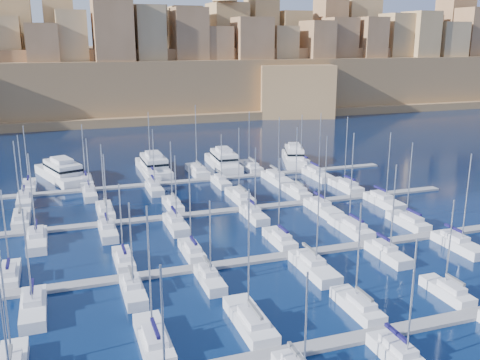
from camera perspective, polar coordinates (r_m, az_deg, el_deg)
name	(u,v)px	position (r m, az deg, el deg)	size (l,w,h in m)	color
ground	(262,228)	(86.91, 2.31, -5.18)	(600.00, 600.00, 0.00)	black
pontoon_near	(381,333)	(59.46, 14.80, -15.52)	(84.00, 2.00, 0.40)	slate
pontoon_mid_near	(292,255)	(76.57, 5.62, -7.93)	(84.00, 2.00, 0.40)	slate
pontoon_mid_far	(241,209)	(95.71, 0.13, -3.13)	(84.00, 2.00, 0.40)	slate
pontoon_far	(208,179)	(115.86, -3.46, 0.06)	(84.00, 2.00, 0.40)	slate
sailboat_1	(154,340)	(56.15, -9.19, -16.48)	(2.81, 9.37, 14.88)	silver
sailboat_2	(250,321)	(58.64, 1.11, -14.80)	(2.98, 9.92, 15.45)	silver
sailboat_3	(358,306)	(62.99, 12.44, -12.98)	(2.49, 8.30, 13.00)	silver
sailboat_4	(447,291)	(69.31, 21.25, -11.01)	(2.27, 7.58, 12.25)	silver
sailboat_9	(402,359)	(54.97, 16.93, -17.76)	(2.62, 8.73, 13.26)	silver
sailboat_12	(10,275)	(74.91, -23.31, -9.25)	(2.30, 7.67, 12.08)	silver
sailboat_13	(124,260)	(74.95, -12.30, -8.31)	(2.34, 7.79, 11.57)	silver
sailboat_14	(192,251)	(76.43, -5.15, -7.53)	(2.33, 7.76, 13.49)	silver
sailboat_15	(280,239)	(80.64, 4.27, -6.28)	(2.44, 8.15, 13.34)	silver
sailboat_16	(351,227)	(86.87, 11.76, -4.96)	(2.98, 9.93, 16.13)	silver
sailboat_17	(408,221)	(92.07, 17.52, -4.23)	(2.66, 8.88, 14.08)	silver
sailboat_18	(34,308)	(65.42, -21.17, -12.58)	(2.74, 9.14, 12.81)	silver
sailboat_19	(133,291)	(66.16, -11.33, -11.50)	(2.40, 8.02, 12.15)	silver
sailboat_20	(210,279)	(67.98, -3.25, -10.47)	(2.30, 7.68, 11.36)	silver
sailboat_21	(314,267)	(71.66, 7.87, -9.17)	(3.00, 10.01, 14.64)	silver
sailboat_22	(387,253)	(78.06, 15.46, -7.54)	(2.50, 8.33, 13.89)	silver
sailboat_23	(458,244)	(84.69, 22.27, -6.34)	(2.78, 9.26, 14.66)	silver
sailboat_24	(21,219)	(96.10, -22.28, -3.86)	(2.73, 9.09, 14.12)	silver
sailboat_25	(105,211)	(96.00, -14.17, -3.21)	(2.66, 8.87, 12.71)	silver
sailboat_26	(173,205)	(97.31, -7.16, -2.62)	(2.49, 8.29, 12.51)	silver
sailboat_27	(240,196)	(101.34, 0.00, -1.77)	(2.96, 9.85, 14.12)	silver
sailboat_28	(297,192)	(105.08, 6.07, -1.25)	(2.63, 8.76, 13.75)	silver
sailboat_29	(346,186)	(110.55, 11.22, -0.63)	(2.92, 9.73, 15.07)	silver
sailboat_30	(37,240)	(85.50, -20.84, -6.00)	(2.84, 9.46, 14.31)	silver
sailboat_31	(108,231)	(86.19, -13.91, -5.28)	(2.47, 8.25, 13.37)	silver
sailboat_32	(176,224)	(87.27, -6.84, -4.68)	(2.71, 9.04, 12.47)	silver
sailboat_33	(254,215)	(91.18, 1.50, -3.71)	(2.51, 8.37, 12.77)	silver
sailboat_34	(323,208)	(95.62, 8.79, -2.98)	(2.92, 9.73, 14.02)	silver
sailboat_35	(384,201)	(101.94, 15.10, -2.20)	(2.93, 9.77, 13.96)	silver
sailboat_36	(29,186)	(116.89, -21.58, -0.58)	(2.54, 8.45, 13.27)	silver
sailboat_37	(86,181)	(116.99, -16.12, -0.10)	(2.64, 8.81, 12.95)	silver
sailboat_38	(151,175)	(118.54, -9.45, 0.50)	(2.75, 9.17, 14.85)	silver
sailboat_39	(197,171)	(121.37, -4.57, 1.01)	(3.21, 10.69, 15.88)	silver
sailboat_40	(250,167)	(124.80, 1.06, 1.43)	(3.06, 10.20, 13.91)	silver
sailboat_41	(302,163)	(129.03, 6.60, 1.77)	(2.57, 8.58, 12.66)	silver
sailboat_42	(24,200)	(106.91, -22.01, -2.00)	(2.63, 8.75, 13.38)	silver
sailboat_43	(90,194)	(107.16, -15.72, -1.43)	(2.40, 8.01, 11.96)	silver
sailboat_44	(154,188)	(108.30, -9.12, -0.87)	(2.51, 8.36, 13.02)	silver
sailboat_45	(221,182)	(111.69, -2.05, -0.22)	(2.34, 7.80, 11.18)	silver
sailboat_46	(277,179)	(114.36, 3.96, 0.15)	(3.23, 10.78, 14.35)	silver
sailboat_47	(317,175)	(118.81, 8.25, 0.58)	(2.99, 9.96, 14.70)	silver
motor_yacht_a	(62,172)	(121.98, -18.45, 0.81)	(11.45, 20.14, 5.25)	silver
motor_yacht_b	(154,166)	(123.02, -9.20, 1.51)	(5.59, 18.07, 5.25)	silver
motor_yacht_c	(223,161)	(126.45, -1.78, 2.06)	(6.11, 17.53, 5.25)	silver
motor_yacht_d	(294,156)	(131.99, 5.76, 2.53)	(9.42, 16.15, 5.25)	silver
fortified_city	(127,75)	(233.58, -11.96, 10.88)	(460.00, 108.95, 59.52)	brown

